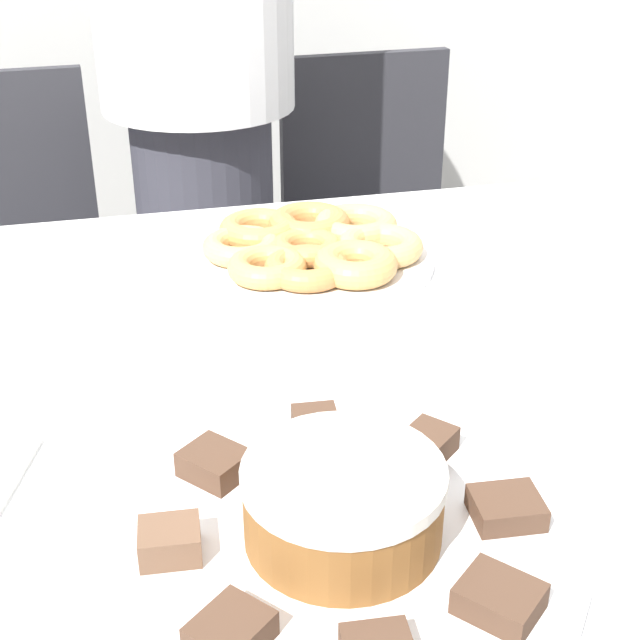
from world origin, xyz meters
The scene contains 23 objects.
table centered at (0.00, 0.00, 0.68)m, with size 1.72×1.07×0.75m.
person_standing centered at (-0.02, 0.94, 0.88)m, with size 0.38×0.38×1.68m.
office_chair_left centered at (-0.43, 0.99, 0.41)m, with size 0.46×0.46×0.87m.
office_chair_right centered at (0.38, 0.99, 0.41)m, with size 0.46×0.46×0.87m.
plate_cake centered at (-0.06, -0.28, 0.76)m, with size 0.39×0.39×0.01m.
plate_donuts centered at (0.04, 0.29, 0.76)m, with size 0.35×0.35×0.01m.
frosted_cake centered at (-0.06, -0.28, 0.80)m, with size 0.16×0.16×0.07m.
lamington_1 centered at (0.03, -0.38, 0.78)m, with size 0.07×0.07×0.02m.
lamington_2 centered at (0.08, -0.29, 0.78)m, with size 0.06×0.05×0.02m.
lamington_3 centered at (0.05, -0.19, 0.78)m, with size 0.06×0.06×0.02m.
lamington_4 centered at (-0.05, -0.14, 0.78)m, with size 0.05×0.05×0.03m.
lamington_5 centered at (-0.15, -0.17, 0.78)m, with size 0.07×0.07×0.02m.
lamington_6 centered at (-0.20, -0.26, 0.78)m, with size 0.05×0.04×0.03m.
lamington_7 centered at (-0.16, -0.37, 0.78)m, with size 0.07×0.07×0.02m.
donut_0 centered at (0.04, 0.29, 0.78)m, with size 0.10×0.10×0.03m.
donut_1 centered at (-0.02, 0.23, 0.78)m, with size 0.10×0.10×0.03m.
donut_2 centered at (0.03, 0.22, 0.78)m, with size 0.11×0.11×0.03m.
donut_3 centered at (0.09, 0.21, 0.78)m, with size 0.11×0.11×0.04m.
donut_4 centered at (0.14, 0.26, 0.78)m, with size 0.12×0.12×0.03m.
donut_5 centered at (0.13, 0.35, 0.78)m, with size 0.12×0.12×0.03m.
donut_6 centered at (0.07, 0.37, 0.78)m, with size 0.12×0.12×0.04m.
donut_7 centered at (-0.01, 0.36, 0.78)m, with size 0.12×0.12×0.03m.
donut_8 centered at (-0.04, 0.31, 0.78)m, with size 0.11×0.11×0.03m.
Camera 1 is at (-0.21, -0.82, 1.26)m, focal length 50.00 mm.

